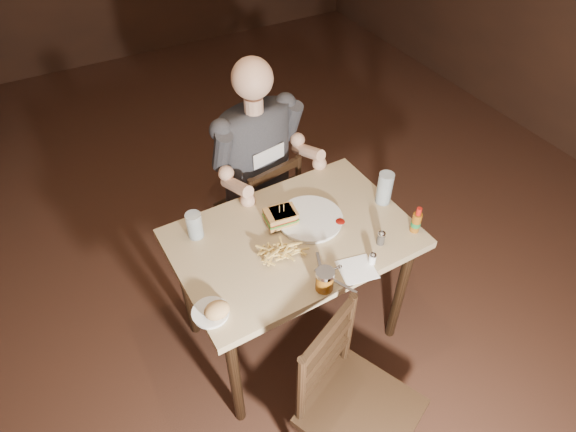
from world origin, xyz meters
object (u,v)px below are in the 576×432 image
main_table (293,250)px  glass_right (385,188)px  diner (260,146)px  chair_near (361,412)px  dinner_plate (310,220)px  syrup_dispenser (325,280)px  chair_far (259,209)px  side_plate (211,313)px  glass_left (195,225)px  hot_sauce (417,220)px

main_table → glass_right: glass_right is taller
diner → glass_right: (0.38, -0.54, -0.03)m
main_table → chair_near: chair_near is taller
diner → dinner_plate: bearing=-99.0°
chair_near → syrup_dispenser: size_ratio=8.71×
main_table → chair_far: bearing=80.6°
side_plate → dinner_plate: bearing=23.4°
glass_left → syrup_dispenser: bearing=-56.5°
syrup_dispenser → side_plate: (-0.45, 0.10, -0.05)m
chair_far → glass_right: glass_right is taller
glass_left → glass_right: bearing=-13.8°
main_table → chair_near: bearing=-96.5°
syrup_dispenser → side_plate: size_ratio=0.71×
chair_far → diner: size_ratio=0.89×
glass_right → main_table: bearing=179.4°
chair_far → syrup_dispenser: 1.00m
glass_left → syrup_dispenser: 0.63m
main_table → dinner_plate: bearing=22.1°
dinner_plate → glass_left: bearing=161.7°
chair_far → hot_sauce: size_ratio=6.05×
glass_left → chair_far: bearing=38.1°
main_table → chair_far: chair_far is taller
side_plate → glass_left: bearing=76.4°
chair_near → diner: size_ratio=0.95×
main_table → diner: (0.11, 0.54, 0.21)m
main_table → diner: size_ratio=1.18×
glass_right → hot_sauce: size_ratio=1.22×
chair_far → hot_sauce: 1.01m
diner → glass_left: 0.59m
chair_far → glass_left: size_ratio=6.39×
dinner_plate → hot_sauce: hot_sauce is taller
glass_left → hot_sauce: (0.88, -0.44, 0.00)m
main_table → glass_right: (0.49, -0.01, 0.18)m
glass_right → syrup_dispenser: glass_right is taller
hot_sauce → glass_right: bearing=91.7°
diner → chair_near: bearing=-108.4°
chair_near → glass_right: bearing=26.3°
hot_sauce → dinner_plate: bearing=143.8°
syrup_dispenser → dinner_plate: bearing=66.2°
hot_sauce → side_plate: 0.98m
chair_near → glass_left: (-0.30, 0.91, 0.40)m
chair_near → dinner_plate: bearing=51.1°
diner → syrup_dispenser: (-0.14, -0.85, -0.07)m
glass_left → syrup_dispenser: (0.35, -0.53, -0.01)m
syrup_dispenser → side_plate: bearing=165.5°
main_table → glass_right: size_ratio=6.56×
glass_right → chair_far: bearing=123.7°
chair_far → diner: bearing=90.0°
glass_right → side_plate: 1.00m
diner → glass_left: bearing=-155.9°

